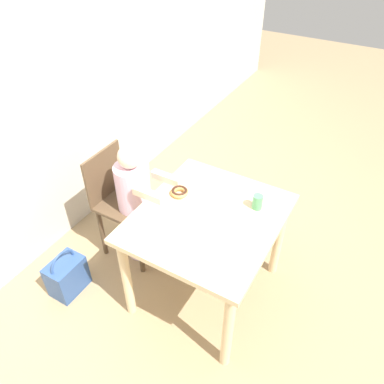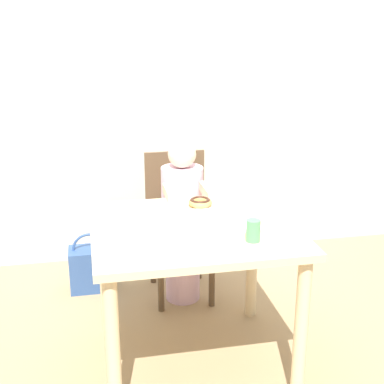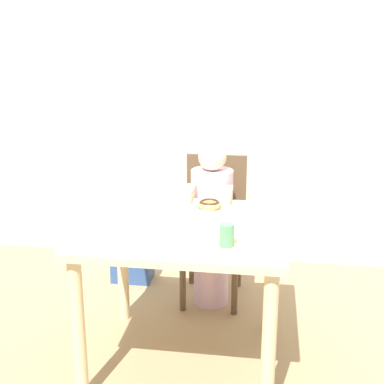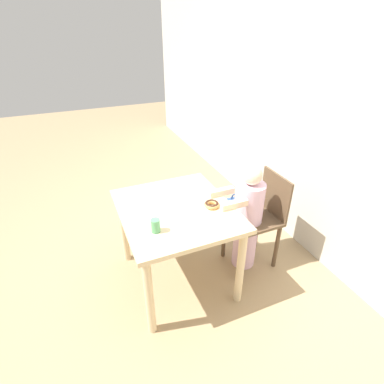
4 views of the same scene
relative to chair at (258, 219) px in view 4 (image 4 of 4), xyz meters
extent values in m
plane|color=#997F5B|center=(-0.06, -0.72, -0.45)|extent=(12.00, 12.00, 0.00)
cube|color=beige|center=(-0.06, 0.57, 0.80)|extent=(8.00, 0.05, 2.50)
cube|color=beige|center=(-0.06, -0.72, 0.24)|extent=(0.92, 0.81, 0.03)
cylinder|color=beige|center=(-0.46, -1.06, -0.11)|extent=(0.06, 0.06, 0.67)
cylinder|color=beige|center=(0.34, -1.06, -0.11)|extent=(0.06, 0.06, 0.67)
cylinder|color=beige|center=(-0.46, -0.37, -0.11)|extent=(0.06, 0.06, 0.67)
cylinder|color=beige|center=(0.34, -0.37, -0.11)|extent=(0.06, 0.06, 0.67)
cube|color=brown|center=(0.00, -0.06, 0.01)|extent=(0.36, 0.42, 0.03)
cube|color=brown|center=(0.00, 0.14, 0.21)|extent=(0.36, 0.02, 0.37)
cylinder|color=brown|center=(-0.15, -0.23, -0.23)|extent=(0.04, 0.04, 0.45)
cylinder|color=brown|center=(0.15, -0.23, -0.23)|extent=(0.04, 0.04, 0.45)
cylinder|color=brown|center=(-0.15, 0.12, -0.23)|extent=(0.04, 0.04, 0.45)
cylinder|color=brown|center=(0.15, 0.12, -0.23)|extent=(0.04, 0.04, 0.45)
cylinder|color=silver|center=(0.00, -0.11, -0.22)|extent=(0.20, 0.20, 0.47)
cylinder|color=silver|center=(0.00, -0.11, 0.19)|extent=(0.24, 0.24, 0.34)
sphere|color=beige|center=(0.00, -0.11, 0.44)|extent=(0.16, 0.16, 0.16)
cube|color=beige|center=(-0.10, -0.31, 0.28)|extent=(0.05, 0.21, 0.05)
cube|color=beige|center=(0.10, -0.31, 0.28)|extent=(0.05, 0.21, 0.05)
torus|color=tan|center=(0.03, -0.46, 0.27)|extent=(0.12, 0.12, 0.03)
torus|color=#381E14|center=(0.03, -0.46, 0.29)|extent=(0.10, 0.10, 0.02)
cube|color=white|center=(0.09, -0.67, 0.26)|extent=(0.32, 0.32, 0.00)
cube|color=#2D4C84|center=(-0.54, 0.12, -0.32)|extent=(0.25, 0.17, 0.27)
torus|color=#2D4C84|center=(-0.54, 0.12, -0.19)|extent=(0.20, 0.02, 0.20)
cylinder|color=#519E66|center=(0.15, -0.93, 0.30)|extent=(0.06, 0.06, 0.09)
camera|label=1|loc=(-1.51, -1.45, 1.77)|focal=35.00mm
camera|label=2|loc=(-0.51, -2.92, 1.16)|focal=50.00mm
camera|label=3|loc=(0.31, -2.96, 1.10)|focal=50.00mm
camera|label=4|loc=(1.70, -1.33, 1.48)|focal=28.00mm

